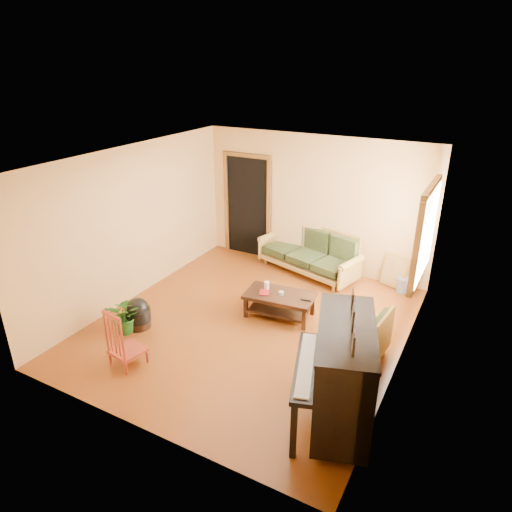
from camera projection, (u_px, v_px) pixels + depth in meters
The scene contains 16 objects.
floor at pixel (251, 325), 7.18m from camera, with size 5.00×5.00×0.00m, color #5F2B0C.
doorway at pixel (247, 207), 9.40m from camera, with size 1.08×0.16×2.05m, color black.
window at pixel (426, 233), 6.66m from camera, with size 0.12×1.36×1.46m, color white.
sofa at pixel (308, 252), 8.75m from camera, with size 2.01×0.84×0.86m, color #A27E3B.
coffee_table at pixel (279, 305), 7.35m from camera, with size 1.10×0.60×0.40m, color black.
armchair at pixel (360, 333), 6.25m from camera, with size 0.76×0.79×0.79m, color #A27E3B.
piano at pixel (343, 376), 5.04m from camera, with size 0.84×1.43×1.27m, color black.
footstool at pixel (138, 316), 7.05m from camera, with size 0.39×0.39×0.37m, color black.
red_chair at pixel (126, 337), 6.10m from camera, with size 0.40×0.44×0.86m, color maroon.
leaning_frame at pixel (394, 271), 8.23m from camera, with size 0.48×0.11×0.64m, color #B3873B.
ceramic_crock at pixel (403, 285), 8.13m from camera, with size 0.22×0.22×0.27m, color #334599.
potted_plant at pixel (125, 315), 6.88m from camera, with size 0.53×0.46×0.59m, color #1E5A19.
book at pixel (260, 292), 7.30m from camera, with size 0.15×0.20×0.02m, color maroon.
candle at pixel (267, 285), 7.40m from camera, with size 0.08×0.08×0.13m, color white.
glass_jar at pixel (281, 293), 7.23m from camera, with size 0.09×0.09×0.06m, color silver.
remote at pixel (306, 300), 7.08m from camera, with size 0.16×0.04×0.02m, color black.
Camera 1 is at (2.99, -5.36, 3.88)m, focal length 32.00 mm.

